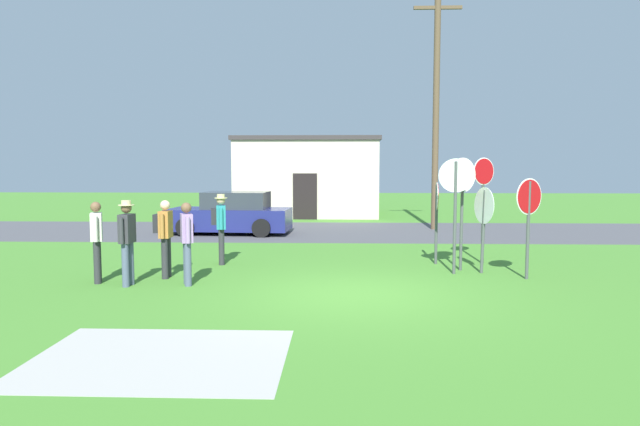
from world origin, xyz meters
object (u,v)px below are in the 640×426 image
Objects in this scene: parked_car_on_street at (231,215)px; stop_sign_center_cluster at (462,193)px; person_near_signs at (97,237)px; person_on_left at (187,239)px; person_in_blue at (165,233)px; person_in_dark_shirt at (127,238)px; stop_sign_rear_left at (455,195)px; stop_sign_far_back at (483,193)px; stop_sign_rear_right at (529,210)px; stop_sign_leaning_left at (484,215)px; utility_pole at (436,107)px; stop_sign_leaning_right at (437,209)px; person_with_sunhat at (220,224)px.

stop_sign_center_cluster is (6.71, -6.75, 1.12)m from parked_car_on_street.
person_near_signs and person_on_left have the same top height.
person_in_blue is at bearing -170.52° from stop_sign_center_cluster.
person_in_blue is 0.97× the size of person_in_dark_shirt.
person_in_blue is 0.98m from person_on_left.
stop_sign_rear_left is 0.98× the size of stop_sign_far_back.
stop_sign_center_cluster is at bearing 9.48° from person_in_blue.
person_on_left is at bearing -173.23° from stop_sign_rear_right.
stop_sign_far_back reaches higher than stop_sign_center_cluster.
stop_sign_center_cluster is 7.41m from person_in_dark_shirt.
stop_sign_leaning_left reaches higher than parked_car_on_street.
utility_pole is at bearing 89.40° from stop_sign_far_back.
utility_pole is 8.00m from stop_sign_far_back.
parked_car_on_street is 9.58m from stop_sign_center_cluster.
utility_pole is 8.38m from stop_sign_leaning_right.
stop_sign_rear_left is 1.57m from stop_sign_rear_right.
stop_sign_leaning_left reaches higher than person_near_signs.
stop_sign_leaning_right is 6.48m from person_in_blue.
stop_sign_leaning_left is at bearing -103.48° from stop_sign_far_back.
person_with_sunhat is (-6.50, -0.39, -0.76)m from stop_sign_far_back.
person_with_sunhat reaches higher than person_in_blue.
stop_sign_leaning_right is at bearing -43.33° from parked_car_on_street.
parked_car_on_street is 10.06m from stop_sign_leaning_left.
stop_sign_rear_left is 1.53× the size of person_on_left.
utility_pole is 8.67m from parked_car_on_street.
stop_sign_far_back is (-0.46, 1.95, 0.29)m from stop_sign_rear_right.
stop_sign_leaning_right is at bearing 117.37° from stop_sign_center_cluster.
utility_pole is at bearing 83.20° from stop_sign_rear_left.
person_in_dark_shirt is at bearing -118.08° from person_with_sunhat.
stop_sign_leaning_right is at bearing 22.41° from person_in_dark_shirt.
stop_sign_rear_left is 6.45m from person_in_blue.
stop_sign_center_cluster is at bearing -45.19° from parked_car_on_street.
stop_sign_leaning_left is 7.09m from person_in_blue.
utility_pole reaches higher than stop_sign_leaning_left.
stop_sign_far_back is 6.56m from person_with_sunhat.
stop_sign_far_back is 1.56× the size of person_in_blue.
stop_sign_center_cluster is 1.01× the size of stop_sign_rear_left.
person_with_sunhat is at bearing -177.52° from stop_sign_leaning_right.
stop_sign_center_cluster is (-0.82, -8.45, -2.84)m from utility_pole.
stop_sign_rear_left is (0.19, -1.25, 0.40)m from stop_sign_leaning_right.
person_near_signs is at bearing -170.75° from stop_sign_leaning_left.
stop_sign_leaning_right is 5.35m from person_with_sunhat.
parked_car_on_street is 2.60× the size of person_in_blue.
stop_sign_leaning_right is 0.94× the size of stop_sign_rear_right.
stop_sign_leaning_left is at bearing 139.62° from stop_sign_rear_right.
utility_pole reaches higher than stop_sign_leaning_right.
stop_sign_far_back is at bearing 22.75° from person_on_left.
stop_sign_leaning_left is at bearing -44.67° from parked_car_on_street.
stop_sign_rear_left is at bearing 13.68° from person_on_left.
parked_car_on_street is (-7.52, -1.69, -3.96)m from utility_pole.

